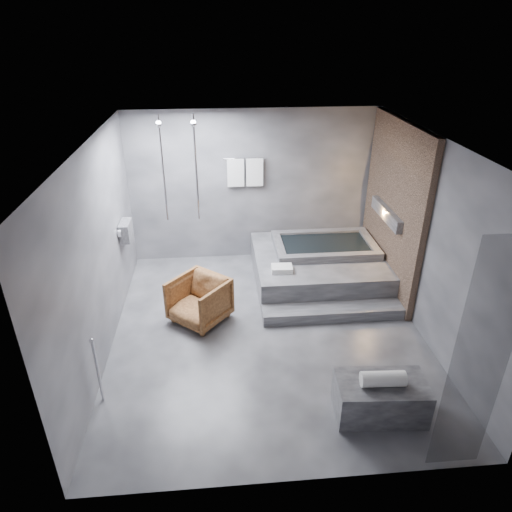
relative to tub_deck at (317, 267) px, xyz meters
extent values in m
plane|color=#323235|center=(-1.05, -1.45, -0.25)|extent=(5.00, 5.00, 0.00)
cube|color=#545457|center=(-1.05, -1.45, 2.55)|extent=(4.50, 5.00, 0.04)
cube|color=#3D3D43|center=(-1.05, 1.05, 1.15)|extent=(4.50, 0.04, 2.80)
cube|color=#3D3D43|center=(-1.05, -3.95, 1.15)|extent=(4.50, 0.04, 2.80)
cube|color=#3D3D43|center=(-3.30, -1.45, 1.15)|extent=(0.04, 5.00, 2.80)
cube|color=#3D3D43|center=(1.20, -1.45, 1.15)|extent=(0.04, 5.00, 2.80)
cube|color=#9C775B|center=(1.14, -0.20, 1.15)|extent=(0.10, 2.40, 2.78)
cube|color=#FF9938|center=(1.06, -0.20, 1.05)|extent=(0.14, 1.20, 0.20)
cube|color=gray|center=(-3.21, -0.05, 0.85)|extent=(0.16, 0.42, 0.30)
imported|color=beige|center=(-3.20, -0.15, 0.80)|extent=(0.08, 0.08, 0.21)
imported|color=beige|center=(-3.20, 0.05, 0.78)|extent=(0.07, 0.07, 0.15)
cylinder|color=silver|center=(-2.05, 0.60, 1.65)|extent=(0.04, 0.04, 1.80)
cylinder|color=silver|center=(-2.60, 0.60, 1.65)|extent=(0.04, 0.04, 1.80)
cylinder|color=silver|center=(-1.20, 0.99, 1.70)|extent=(0.75, 0.02, 0.02)
cube|color=white|center=(-1.37, 0.97, 1.45)|extent=(0.30, 0.06, 0.50)
cube|color=white|center=(-1.03, 0.97, 1.45)|extent=(0.30, 0.06, 0.50)
cylinder|color=silver|center=(-3.20, -2.65, 0.20)|extent=(0.04, 0.04, 0.90)
cube|color=black|center=(0.60, -3.90, 1.10)|extent=(0.55, 0.01, 2.60)
cube|color=#38383B|center=(0.00, 0.00, 0.00)|extent=(2.20, 2.00, 0.50)
cube|color=#38383B|center=(0.00, -1.18, -0.16)|extent=(2.20, 0.36, 0.18)
cube|color=#303032|center=(0.08, -3.15, -0.02)|extent=(1.07, 0.63, 0.46)
imported|color=#482712|center=(-2.05, -1.07, 0.10)|extent=(1.08, 1.08, 0.71)
cylinder|color=white|center=(0.05, -3.18, 0.30)|extent=(0.51, 0.21, 0.18)
cube|color=silver|center=(-0.72, -0.54, 0.29)|extent=(0.35, 0.26, 0.09)
camera|label=1|loc=(-1.71, -6.93, 3.88)|focal=32.00mm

